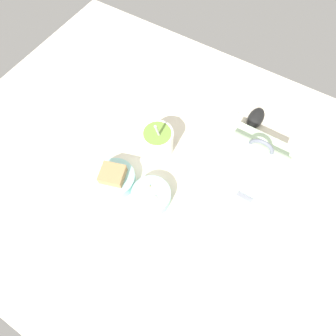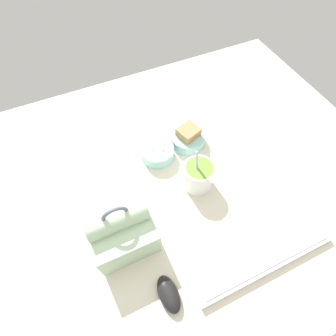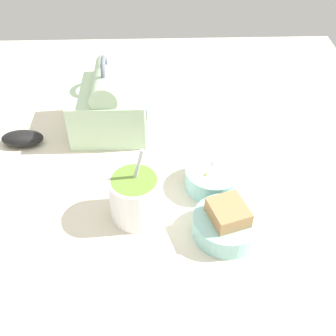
{
  "view_description": "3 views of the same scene",
  "coord_description": "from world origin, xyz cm",
  "px_view_note": "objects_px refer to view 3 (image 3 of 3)",
  "views": [
    {
      "loc": [
        20.29,
        -29.12,
        75.14
      ],
      "look_at": [
        3.37,
        -1.33,
        7.0
      ],
      "focal_mm": 28.0,
      "sensor_mm": 36.0,
      "label": 1
    },
    {
      "loc": [
        21.9,
        39.2,
        75.68
      ],
      "look_at": [
        3.37,
        -1.33,
        7.0
      ],
      "focal_mm": 28.0,
      "sensor_mm": 36.0,
      "label": 2
    },
    {
      "loc": [
        -56.99,
        0.58,
        62.68
      ],
      "look_at": [
        3.37,
        -1.33,
        7.0
      ],
      "focal_mm": 45.0,
      "sensor_mm": 36.0,
      "label": 3
    }
  ],
  "objects_px": {
    "soup_cup": "(135,197)",
    "computer_mouse": "(22,138)",
    "lunch_bag": "(109,105)",
    "bento_bowl_sandwich": "(227,223)",
    "bento_bowl_snacks": "(213,177)"
  },
  "relations": [
    {
      "from": "lunch_bag",
      "to": "bento_bowl_snacks",
      "type": "bearing_deg",
      "value": -132.46
    },
    {
      "from": "lunch_bag",
      "to": "bento_bowl_sandwich",
      "type": "xyz_separation_m",
      "value": [
        -0.32,
        -0.23,
        -0.04
      ]
    },
    {
      "from": "soup_cup",
      "to": "computer_mouse",
      "type": "height_order",
      "value": "soup_cup"
    },
    {
      "from": "bento_bowl_sandwich",
      "to": "lunch_bag",
      "type": "bearing_deg",
      "value": 35.59
    },
    {
      "from": "soup_cup",
      "to": "bento_bowl_sandwich",
      "type": "xyz_separation_m",
      "value": [
        -0.05,
        -0.16,
        -0.02
      ]
    },
    {
      "from": "lunch_bag",
      "to": "bento_bowl_snacks",
      "type": "height_order",
      "value": "lunch_bag"
    },
    {
      "from": "bento_bowl_snacks",
      "to": "computer_mouse",
      "type": "bearing_deg",
      "value": 70.33
    },
    {
      "from": "soup_cup",
      "to": "bento_bowl_sandwich",
      "type": "height_order",
      "value": "soup_cup"
    },
    {
      "from": "bento_bowl_sandwich",
      "to": "computer_mouse",
      "type": "relative_size",
      "value": 1.29
    },
    {
      "from": "bento_bowl_snacks",
      "to": "bento_bowl_sandwich",
      "type": "bearing_deg",
      "value": -174.63
    },
    {
      "from": "lunch_bag",
      "to": "computer_mouse",
      "type": "xyz_separation_m",
      "value": [
        -0.05,
        0.19,
        -0.05
      ]
    },
    {
      "from": "soup_cup",
      "to": "computer_mouse",
      "type": "xyz_separation_m",
      "value": [
        0.22,
        0.26,
        -0.03
      ]
    },
    {
      "from": "bento_bowl_sandwich",
      "to": "bento_bowl_snacks",
      "type": "xyz_separation_m",
      "value": [
        0.12,
        0.01,
        -0.0
      ]
    },
    {
      "from": "bento_bowl_snacks",
      "to": "soup_cup",
      "type": "bearing_deg",
      "value": 115.57
    },
    {
      "from": "lunch_bag",
      "to": "soup_cup",
      "type": "relative_size",
      "value": 1.2
    }
  ]
}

